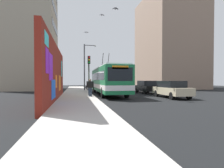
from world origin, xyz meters
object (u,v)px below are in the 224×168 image
Objects in this scene: pedestrian_at_curb at (90,86)px; traffic_light at (89,68)px; parked_car_champagne at (171,89)px; street_lamp at (86,64)px; parked_car_black at (147,87)px; city_bus at (108,80)px.

traffic_light reaches higher than pedestrian_at_curb.
street_lamp is (11.67, 7.25, 3.24)m from parked_car_champagne.
street_lamp reaches higher than traffic_light.
traffic_light reaches higher than parked_car_black.
city_bus is 7.73m from street_lamp.
traffic_light is 7.66m from street_lamp.
parked_car_black is at bearing -128.55° from street_lamp.
pedestrian_at_curb is (-3.34, 2.27, -0.63)m from city_bus.
city_bus is at bearing -76.90° from traffic_light.
traffic_light is at bearing 179.26° from street_lamp.
traffic_light is 0.60× the size of street_lamp.
traffic_light is (4.10, 7.35, 2.09)m from parked_car_champagne.
city_bus is 7.00m from parked_car_champagne.
parked_car_black is at bearing -76.30° from traffic_light.
pedestrian_at_curb is (-4.63, 7.47, 0.26)m from parked_car_black.
parked_car_black is (1.29, -5.20, -0.88)m from city_bus.
pedestrian_at_curb is 10.83m from street_lamp.
parked_car_black is (5.89, 0.00, -0.00)m from parked_car_champagne.
city_bus is 2.58× the size of parked_car_champagne.
pedestrian_at_curb reaches higher than parked_car_champagne.
street_lamp is (7.57, -0.10, 1.15)m from traffic_light.
street_lamp is (5.78, 7.25, 3.24)m from parked_car_black.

